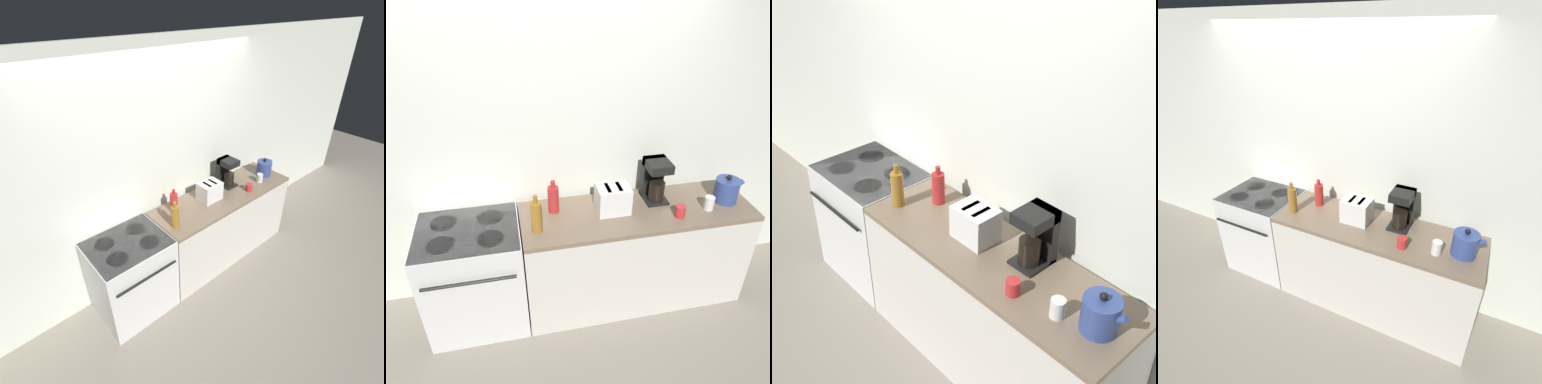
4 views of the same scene
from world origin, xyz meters
TOP-DOWN VIEW (x-y plane):
  - ground_plane at (0.00, 0.00)m, footprint 12.00×12.00m
  - wall_back at (0.00, 0.66)m, footprint 8.00×0.05m
  - stove at (-0.65, 0.30)m, footprint 0.75×0.64m
  - counter_block at (0.65, 0.29)m, footprint 1.82×0.59m
  - kettle at (1.38, 0.28)m, footprint 0.24×0.19m
  - toaster at (0.45, 0.33)m, footprint 0.25×0.20m
  - coffee_maker at (0.83, 0.43)m, footprint 0.18×0.22m
  - bottle_red at (0.01, 0.41)m, footprint 0.08×0.08m
  - bottle_amber at (-0.15, 0.20)m, footprint 0.08×0.08m
  - cup_red at (0.93, 0.15)m, footprint 0.08×0.08m
  - cup_white at (1.19, 0.19)m, footprint 0.08×0.08m

SIDE VIEW (x-z plane):
  - ground_plane at x=0.00m, z-range 0.00..0.00m
  - counter_block at x=0.65m, z-range 0.00..0.91m
  - stove at x=-0.65m, z-range 0.01..0.92m
  - cup_red at x=0.93m, z-range 0.91..1.00m
  - cup_white at x=1.19m, z-range 0.91..1.02m
  - kettle at x=1.38m, z-range 0.89..1.12m
  - toaster at x=0.45m, z-range 0.91..1.12m
  - bottle_red at x=0.01m, z-range 0.89..1.16m
  - bottle_amber at x=-0.15m, z-range 0.88..1.18m
  - coffee_maker at x=0.83m, z-range 0.92..1.26m
  - wall_back at x=0.00m, z-range 0.00..2.60m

